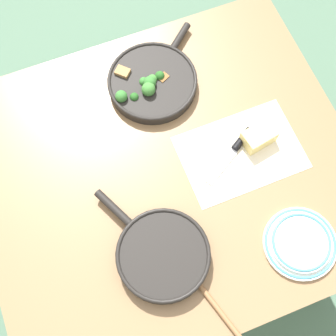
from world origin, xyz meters
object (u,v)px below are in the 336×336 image
skillet_eggs (162,255)px  cheese_block (259,137)px  grater_knife (236,148)px  skillet_broccoli (152,82)px  dinner_plate_stack (301,243)px  wooden_spoon (202,288)px

skillet_eggs → cheese_block: (0.41, 0.23, 0.00)m
grater_knife → skillet_broccoli: bearing=-92.9°
cheese_block → dinner_plate_stack: bearing=-94.4°
skillet_eggs → dinner_plate_stack: bearing=-131.2°
wooden_spoon → skillet_eggs: bearing=13.3°
wooden_spoon → cheese_block: size_ratio=3.20×
wooden_spoon → cheese_block: cheese_block is taller
skillet_broccoli → skillet_eggs: skillet_broccoli is taller
cheese_block → dinner_plate_stack: cheese_block is taller
dinner_plate_stack → wooden_spoon: bearing=-177.6°
grater_knife → dinner_plate_stack: size_ratio=0.95×
grater_knife → dinner_plate_stack: (0.05, -0.34, 0.00)m
wooden_spoon → dinner_plate_stack: (0.31, 0.01, 0.01)m
skillet_broccoli → grater_knife: 0.35m
cheese_block → wooden_spoon: bearing=-133.6°
skillet_eggs → wooden_spoon: skillet_eggs is taller
grater_knife → cheese_block: cheese_block is taller
skillet_broccoli → grater_knife: size_ratio=1.69×
skillet_eggs → grater_knife: (0.33, 0.23, -0.02)m
cheese_block → skillet_eggs: bearing=-150.4°
grater_knife → cheese_block: (0.08, 0.00, 0.02)m
dinner_plate_stack → skillet_broccoli: bearing=108.1°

